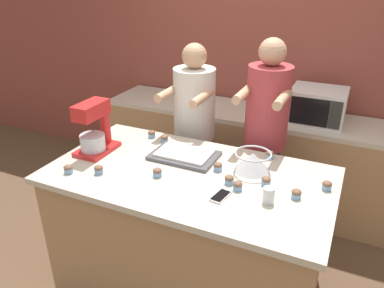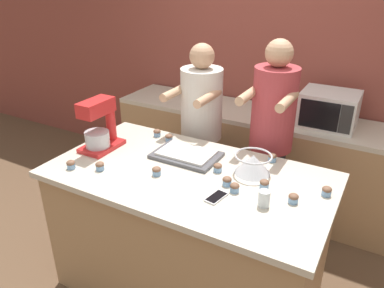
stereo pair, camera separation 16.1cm
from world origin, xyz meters
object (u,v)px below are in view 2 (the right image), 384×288
Objects in this scene: drinking_glass at (264,199)px; cupcake_2 at (71,164)px; cupcake_1 at (157,133)px; cell_phone at (216,197)px; mixing_bowl at (253,163)px; cupcake_7 at (157,171)px; person_left at (201,137)px; cupcake_10 at (169,138)px; cupcake_8 at (227,181)px; microwave_oven at (329,109)px; cupcake_4 at (264,184)px; stand_mixer at (100,128)px; cupcake_9 at (327,191)px; cupcake_6 at (235,187)px; cupcake_0 at (218,167)px; cupcake_5 at (100,166)px; cupcake_11 at (272,157)px; cupcake_3 at (293,198)px; baking_tray at (186,155)px; person_right at (270,146)px.

drinking_glass is 1.23m from cupcake_2.
cell_phone is at bearing -35.38° from cupcake_1.
cupcake_7 is at bearing -148.07° from mixing_bowl.
person_left is 28.10× the size of cupcake_10.
cupcake_8 is (-0.00, 0.15, 0.02)m from cell_phone.
microwave_oven reaches higher than cupcake_4.
cupcake_9 is (1.53, 0.15, -0.13)m from stand_mixer.
cupcake_8 is (-0.07, 0.04, 0.00)m from cupcake_6.
cupcake_0 is 1.00× the size of cupcake_5.
drinking_glass is 1.62× the size of cupcake_4.
microwave_oven is 1.45m from drinking_glass.
stand_mixer reaches higher than cupcake_10.
cupcake_7 is 1.00× the size of cupcake_11.
drinking_glass is (0.18, -0.31, -0.02)m from mixing_bowl.
cupcake_6 and cupcake_11 have the same top height.
microwave_oven is at bearing 78.50° from mixing_bowl.
cupcake_7 is 1.00× the size of cupcake_10.
mixing_bowl is 0.36m from drinking_glass.
cupcake_9 is at bearing 16.89° from cupcake_5.
cupcake_3 is 1.00× the size of cupcake_11.
person_left reaches higher than cupcake_11.
cupcake_0 is at bearing 167.68° from cupcake_3.
cupcake_10 is (-0.06, -0.39, 0.13)m from person_left.
cupcake_2 is at bearing -138.37° from baking_tray.
cupcake_0 is at bearing -22.70° from cupcake_1.
mixing_bowl is 1.16m from cupcake_2.
drinking_glass is at bearing -15.09° from cupcake_6.
cupcake_2 is at bearing -171.30° from cell_phone.
cell_phone is 2.68× the size of cupcake_1.
cupcake_8 is (0.96, 0.30, 0.00)m from cupcake_2.
cupcake_7 is at bearing -97.04° from baking_tray.
cupcake_6 is (0.83, -0.43, 0.00)m from cupcake_1.
person_left is 0.96m from cupcake_8.
person_left is 28.10× the size of cupcake_0.
microwave_oven reaches higher than cupcake_7.
cupcake_1 is at bearing 58.24° from stand_mixer.
microwave_oven reaches higher than cupcake_1.
cell_phone is 2.68× the size of cupcake_2.
cupcake_5 is at bearing -152.94° from mixing_bowl.
cell_phone is (0.40, -0.35, -0.01)m from baking_tray.
cupcake_5 is at bearing -102.03° from person_left.
cupcake_1 is 1.00× the size of cupcake_7.
person_left is at bearing 69.97° from cupcake_2.
cell_phone is 0.27m from drinking_glass.
cupcake_6 is at bearing -86.38° from person_right.
person_right is 29.52× the size of cupcake_7.
cupcake_9 is at bearing 4.58° from cupcake_0.
cupcake_1 is at bearing 74.20° from cupcake_2.
cupcake_2 and cupcake_5 have the same top height.
person_right is at bearing 50.74° from cupcake_5.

